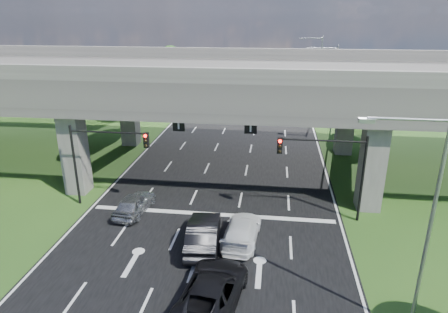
% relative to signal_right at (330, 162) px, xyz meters
% --- Properties ---
extents(ground, '(160.00, 160.00, 0.00)m').
position_rel_signal_right_xyz_m(ground, '(-7.82, -3.94, -4.19)').
color(ground, '#234717').
rests_on(ground, ground).
extents(road, '(18.00, 120.00, 0.03)m').
position_rel_signal_right_xyz_m(road, '(-7.82, 6.06, -4.17)').
color(road, black).
rests_on(road, ground).
extents(overpass, '(80.00, 15.00, 10.00)m').
position_rel_signal_right_xyz_m(overpass, '(-7.82, 8.06, 3.73)').
color(overpass, '#32302D').
rests_on(overpass, ground).
extents(warehouse, '(20.00, 10.00, 4.00)m').
position_rel_signal_right_xyz_m(warehouse, '(-33.82, 31.06, -2.19)').
color(warehouse, '#9E9E99').
rests_on(warehouse, ground).
extents(signal_right, '(5.76, 0.54, 6.00)m').
position_rel_signal_right_xyz_m(signal_right, '(0.00, 0.00, 0.00)').
color(signal_right, black).
rests_on(signal_right, ground).
extents(signal_left, '(5.76, 0.54, 6.00)m').
position_rel_signal_right_xyz_m(signal_left, '(-15.65, 0.00, 0.00)').
color(signal_left, black).
rests_on(signal_left, ground).
extents(streetlight_near, '(3.38, 0.25, 10.00)m').
position_rel_signal_right_xyz_m(streetlight_near, '(2.27, -9.94, 1.66)').
color(streetlight_near, gray).
rests_on(streetlight_near, ground).
extents(streetlight_far, '(3.38, 0.25, 10.00)m').
position_rel_signal_right_xyz_m(streetlight_far, '(2.27, 20.06, 1.66)').
color(streetlight_far, gray).
rests_on(streetlight_far, ground).
extents(streetlight_beyond, '(3.38, 0.25, 10.00)m').
position_rel_signal_right_xyz_m(streetlight_beyond, '(2.27, 36.06, 1.66)').
color(streetlight_beyond, gray).
rests_on(streetlight_beyond, ground).
extents(tree_left_near, '(4.50, 4.50, 7.80)m').
position_rel_signal_right_xyz_m(tree_left_near, '(-21.78, 22.06, 0.63)').
color(tree_left_near, black).
rests_on(tree_left_near, ground).
extents(tree_left_mid, '(3.91, 3.90, 6.76)m').
position_rel_signal_right_xyz_m(tree_left_mid, '(-24.78, 30.06, -0.01)').
color(tree_left_mid, black).
rests_on(tree_left_mid, ground).
extents(tree_left_far, '(4.80, 4.80, 8.32)m').
position_rel_signal_right_xyz_m(tree_left_far, '(-20.78, 38.06, 0.95)').
color(tree_left_far, black).
rests_on(tree_left_far, ground).
extents(tree_right_near, '(4.20, 4.20, 7.28)m').
position_rel_signal_right_xyz_m(tree_right_near, '(5.22, 24.06, 0.31)').
color(tree_right_near, black).
rests_on(tree_right_near, ground).
extents(tree_right_mid, '(3.91, 3.90, 6.76)m').
position_rel_signal_right_xyz_m(tree_right_mid, '(8.22, 32.06, -0.01)').
color(tree_right_mid, black).
rests_on(tree_right_mid, ground).
extents(tree_right_far, '(4.50, 4.50, 7.80)m').
position_rel_signal_right_xyz_m(tree_right_far, '(4.22, 40.06, 0.63)').
color(tree_right_far, black).
rests_on(tree_right_far, ground).
extents(car_silver, '(2.15, 4.44, 1.46)m').
position_rel_signal_right_xyz_m(car_silver, '(-13.22, -0.94, -3.43)').
color(car_silver, '#9EA1A5').
rests_on(car_silver, road).
extents(car_dark, '(2.26, 5.36, 1.72)m').
position_rel_signal_right_xyz_m(car_dark, '(-7.68, -4.47, -3.30)').
color(car_dark, black).
rests_on(car_dark, road).
extents(car_white, '(2.38, 5.12, 1.45)m').
position_rel_signal_right_xyz_m(car_white, '(-5.45, -3.61, -3.43)').
color(car_white, silver).
rests_on(car_white, road).
extents(car_trailing, '(3.44, 6.14, 1.62)m').
position_rel_signal_right_xyz_m(car_trailing, '(-6.36, -9.49, -3.35)').
color(car_trailing, black).
rests_on(car_trailing, road).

